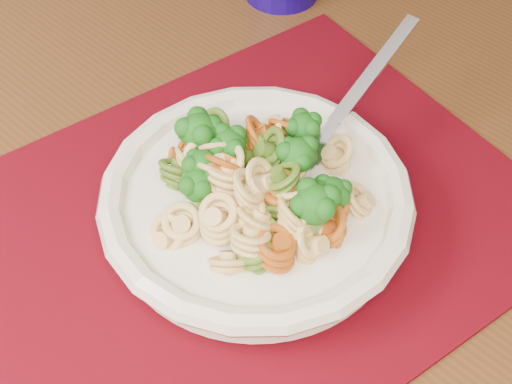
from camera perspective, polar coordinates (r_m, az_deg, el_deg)
name	(u,v)px	position (r m, az deg, el deg)	size (l,w,h in m)	color
dining_table	(196,236)	(0.68, -4.86, -3.54)	(1.58, 1.28, 0.77)	#512C17
placemat	(239,224)	(0.55, -1.34, -2.54)	(0.44, 0.34, 0.00)	#52030D
pasta_bowl	(256,203)	(0.52, 0.00, -0.87)	(0.23, 0.23, 0.04)	white
pasta_broccoli_heap	(256,187)	(0.51, 0.00, 0.44)	(0.20, 0.20, 0.06)	#E2BC6F
fork	(316,146)	(0.54, 4.82, 3.67)	(0.19, 0.02, 0.01)	silver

